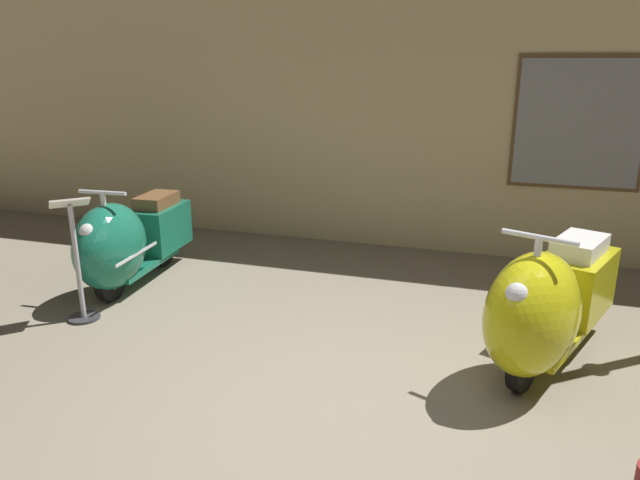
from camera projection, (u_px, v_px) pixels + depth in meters
ground_plane at (337, 417)px, 3.85m from camera, size 60.00×60.00×0.00m
showroom_back_wall at (441, 114)px, 6.80m from camera, size 18.00×0.63×3.24m
scooter_0 at (127, 241)px, 5.88m from camera, size 0.63×1.79×1.08m
scooter_1 at (547, 305)px, 4.29m from camera, size 1.17×1.92×1.13m
info_stanchion at (78, 269)px, 5.15m from camera, size 0.39×0.38×1.13m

